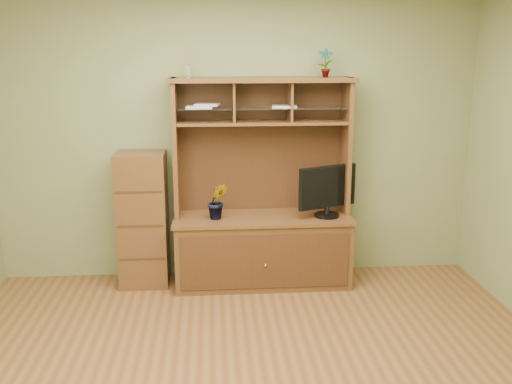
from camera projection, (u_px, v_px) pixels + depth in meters
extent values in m
cube|color=olive|center=(237.00, 136.00, 5.36)|extent=(4.50, 0.02, 2.70)
cube|color=olive|center=(309.00, 361.00, 1.47)|extent=(4.50, 0.02, 2.70)
cube|color=#4B2C15|center=(262.00, 251.00, 5.33)|extent=(1.60, 0.55, 0.62)
cube|color=#371F0F|center=(265.00, 262.00, 5.06)|extent=(1.50, 0.01, 0.50)
sphere|color=silver|center=(265.00, 265.00, 5.05)|extent=(0.02, 0.02, 0.02)
cube|color=#4B2C15|center=(263.00, 218.00, 5.25)|extent=(1.64, 0.59, 0.03)
cube|color=#4B2C15|center=(176.00, 148.00, 5.13)|extent=(0.04, 0.35, 1.25)
cube|color=#4B2C15|center=(346.00, 146.00, 5.25)|extent=(0.04, 0.35, 1.25)
cube|color=#371F0F|center=(260.00, 144.00, 5.35)|extent=(1.52, 0.02, 1.25)
cube|color=#4B2C15|center=(262.00, 80.00, 5.05)|extent=(1.66, 0.40, 0.04)
cube|color=#4B2C15|center=(262.00, 122.00, 5.14)|extent=(1.52, 0.32, 0.02)
cube|color=#4B2C15|center=(234.00, 102.00, 5.07)|extent=(0.02, 0.31, 0.35)
cube|color=#4B2C15|center=(290.00, 101.00, 5.11)|extent=(0.02, 0.31, 0.35)
cube|color=silver|center=(262.00, 108.00, 5.10)|extent=(1.50, 0.27, 0.01)
cylinder|color=black|center=(327.00, 215.00, 5.23)|extent=(0.23, 0.23, 0.02)
cylinder|color=black|center=(327.00, 210.00, 5.22)|extent=(0.05, 0.05, 0.07)
cube|color=black|center=(328.00, 187.00, 5.17)|extent=(0.56, 0.28, 0.39)
imported|color=#2E5B1F|center=(217.00, 201.00, 5.12)|extent=(0.19, 0.15, 0.33)
imported|color=#2D6924|center=(325.00, 63.00, 5.06)|extent=(0.14, 0.11, 0.25)
cylinder|color=silver|center=(187.00, 72.00, 4.98)|extent=(0.06, 0.06, 0.10)
cylinder|color=olive|center=(186.00, 55.00, 4.95)|extent=(0.04, 0.04, 0.18)
cube|color=silver|center=(200.00, 107.00, 5.06)|extent=(0.24, 0.19, 0.02)
cube|color=silver|center=(207.00, 105.00, 5.06)|extent=(0.24, 0.20, 0.02)
cube|color=silver|center=(284.00, 106.00, 5.12)|extent=(0.24, 0.20, 0.02)
cube|color=#4B2C15|center=(143.00, 219.00, 5.24)|extent=(0.44, 0.40, 1.24)
cube|color=#371F0F|center=(142.00, 259.00, 5.12)|extent=(0.40, 0.01, 0.02)
cube|color=#371F0F|center=(140.00, 226.00, 5.05)|extent=(0.40, 0.01, 0.01)
cube|color=#371F0F|center=(139.00, 192.00, 4.97)|extent=(0.40, 0.01, 0.01)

